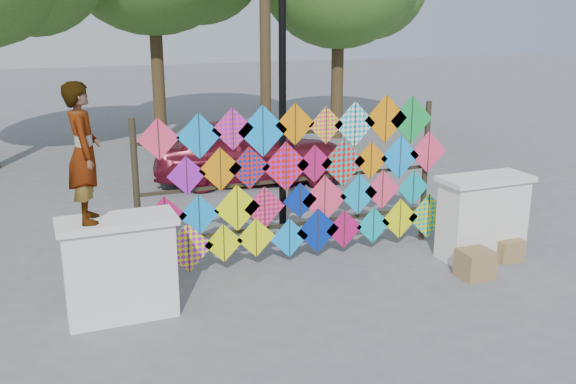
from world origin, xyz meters
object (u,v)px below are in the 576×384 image
object	(u,v)px
lamppost	(282,74)
kite_rack	(305,181)
vendor_woman	(84,153)
sedan	(252,150)

from	to	relation	value
lamppost	kite_rack	bearing A→B (deg)	-96.63
vendor_woman	sedan	size ratio (longest dim) A/B	0.38
kite_rack	lamppost	bearing A→B (deg)	83.37
kite_rack	lamppost	world-z (taller)	lamppost
vendor_woman	lamppost	bearing A→B (deg)	-53.11
kite_rack	lamppost	size ratio (longest dim) A/B	1.12
sedan	vendor_woman	bearing A→B (deg)	157.82
sedan	kite_rack	bearing A→B (deg)	-176.59
kite_rack	vendor_woman	size ratio (longest dim) A/B	3.07
vendor_woman	lamppost	xyz separation A→B (m)	(3.30, 2.20, 0.60)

